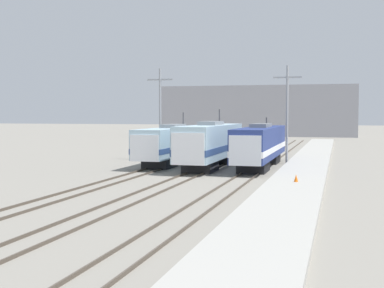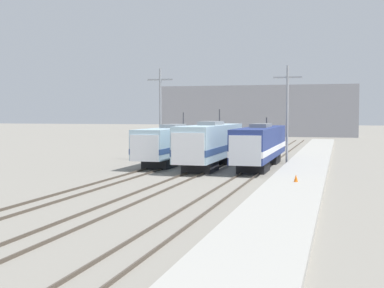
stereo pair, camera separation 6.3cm
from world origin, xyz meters
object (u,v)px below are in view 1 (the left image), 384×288
at_px(locomotive_center, 210,144).
at_px(catenary_tower_right, 287,111).
at_px(traffic_cone, 296,178).
at_px(locomotive_far_right, 260,145).
at_px(catenary_tower_left, 160,111).
at_px(locomotive_far_left, 172,144).

distance_m(locomotive_center, catenary_tower_right, 9.40).
bearing_deg(catenary_tower_right, traffic_cone, -82.47).
xyz_separation_m(locomotive_far_right, catenary_tower_left, (-11.42, 4.39, 3.23)).
bearing_deg(locomotive_far_right, catenary_tower_left, 158.95).
relative_size(locomotive_far_right, traffic_cone, 34.23).
relative_size(locomotive_center, catenary_tower_left, 1.64).
xyz_separation_m(locomotive_far_right, catenary_tower_right, (2.07, 4.39, 3.23)).
distance_m(locomotive_far_left, locomotive_far_right, 9.05).
bearing_deg(locomotive_far_left, locomotive_far_right, -5.48).
relative_size(locomotive_center, locomotive_far_right, 0.91).
relative_size(locomotive_center, traffic_cone, 31.18).
distance_m(locomotive_center, traffic_cone, 14.16).
bearing_deg(locomotive_far_right, traffic_cone, -71.02).
relative_size(catenary_tower_left, catenary_tower_right, 1.00).
distance_m(locomotive_far_left, locomotive_center, 5.11).
height_order(locomotive_far_left, locomotive_center, locomotive_center).
distance_m(locomotive_far_right, catenary_tower_right, 5.83).
distance_m(catenary_tower_left, catenary_tower_right, 13.48).
xyz_separation_m(locomotive_center, catenary_tower_left, (-6.91, 5.94, 3.12)).
relative_size(locomotive_far_left, traffic_cone, 31.89).
bearing_deg(catenary_tower_right, locomotive_center, -137.89).
xyz_separation_m(catenary_tower_left, traffic_cone, (15.72, -16.90, -4.77)).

